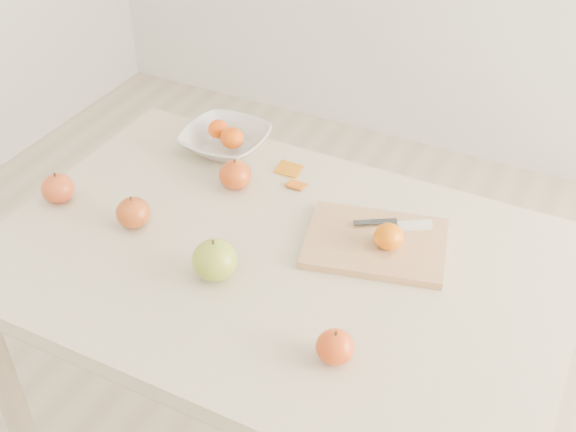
% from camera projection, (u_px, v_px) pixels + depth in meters
% --- Properties ---
extents(table, '(1.20, 0.80, 0.75)m').
position_uv_depth(table, '(278.00, 290.00, 1.57)').
color(table, beige).
rests_on(table, ground).
extents(cutting_board, '(0.34, 0.28, 0.02)m').
position_uv_depth(cutting_board, '(375.00, 243.00, 1.53)').
color(cutting_board, tan).
rests_on(cutting_board, table).
extents(board_tangerine, '(0.06, 0.06, 0.05)m').
position_uv_depth(board_tangerine, '(389.00, 236.00, 1.49)').
color(board_tangerine, '#D06307').
rests_on(board_tangerine, cutting_board).
extents(fruit_bowl, '(0.21, 0.21, 0.05)m').
position_uv_depth(fruit_bowl, '(225.00, 140.00, 1.82)').
color(fruit_bowl, silver).
rests_on(fruit_bowl, table).
extents(bowl_tangerine_near, '(0.05, 0.05, 0.05)m').
position_uv_depth(bowl_tangerine_near, '(218.00, 129.00, 1.83)').
color(bowl_tangerine_near, '#DD5A07').
rests_on(bowl_tangerine_near, fruit_bowl).
extents(bowl_tangerine_far, '(0.06, 0.06, 0.05)m').
position_uv_depth(bowl_tangerine_far, '(232.00, 138.00, 1.79)').
color(bowl_tangerine_far, '#CB5A07').
rests_on(bowl_tangerine_far, fruit_bowl).
extents(orange_peel_a, '(0.06, 0.05, 0.01)m').
position_uv_depth(orange_peel_a, '(288.00, 171.00, 1.76)').
color(orange_peel_a, '#CD6F0E').
rests_on(orange_peel_a, table).
extents(orange_peel_b, '(0.05, 0.04, 0.01)m').
position_uv_depth(orange_peel_b, '(296.00, 186.00, 1.71)').
color(orange_peel_b, '#D15F0E').
rests_on(orange_peel_b, table).
extents(paring_knife, '(0.16, 0.09, 0.01)m').
position_uv_depth(paring_knife, '(408.00, 225.00, 1.55)').
color(paring_knife, silver).
rests_on(paring_knife, cutting_board).
extents(apple_green, '(0.09, 0.09, 0.08)m').
position_uv_depth(apple_green, '(215.00, 260.00, 1.44)').
color(apple_green, olive).
rests_on(apple_green, table).
extents(apple_red_b, '(0.08, 0.08, 0.07)m').
position_uv_depth(apple_red_b, '(133.00, 213.00, 1.57)').
color(apple_red_b, maroon).
rests_on(apple_red_b, table).
extents(apple_red_a, '(0.08, 0.08, 0.07)m').
position_uv_depth(apple_red_a, '(235.00, 175.00, 1.69)').
color(apple_red_a, '#A41908').
rests_on(apple_red_a, table).
extents(apple_red_d, '(0.08, 0.08, 0.07)m').
position_uv_depth(apple_red_d, '(58.00, 188.00, 1.65)').
color(apple_red_d, '#9F1B0D').
rests_on(apple_red_d, table).
extents(apple_red_e, '(0.07, 0.07, 0.06)m').
position_uv_depth(apple_red_e, '(335.00, 347.00, 1.27)').
color(apple_red_e, '#9E2012').
rests_on(apple_red_e, table).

